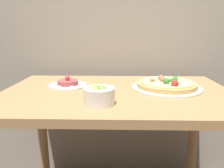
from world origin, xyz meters
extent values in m
cube|color=#AD7F51|center=(0.00, 0.36, 0.76)|extent=(1.11, 0.72, 0.03)
cylinder|color=#AD7F51|center=(-0.50, 0.66, 0.37)|extent=(0.06, 0.06, 0.74)
cylinder|color=#AD7F51|center=(0.50, 0.66, 0.37)|extent=(0.06, 0.06, 0.74)
cylinder|color=silver|center=(0.25, 0.40, 0.78)|extent=(0.34, 0.34, 0.01)
cylinder|color=tan|center=(0.25, 0.40, 0.79)|extent=(0.30, 0.30, 0.02)
cylinder|color=beige|center=(0.25, 0.40, 0.81)|extent=(0.26, 0.26, 0.01)
sphere|color=#387F33|center=(0.23, 0.36, 0.82)|extent=(0.03, 0.03, 0.03)
sphere|color=#997047|center=(0.22, 0.41, 0.82)|extent=(0.03, 0.03, 0.03)
sphere|color=#387F33|center=(0.27, 0.40, 0.82)|extent=(0.02, 0.02, 0.02)
sphere|color=#387F33|center=(0.29, 0.42, 0.82)|extent=(0.03, 0.03, 0.03)
sphere|color=#B22D23|center=(0.26, 0.31, 0.82)|extent=(0.03, 0.03, 0.03)
sphere|color=#387F33|center=(0.30, 0.44, 0.82)|extent=(0.03, 0.03, 0.03)
sphere|color=#997047|center=(0.23, 0.44, 0.82)|extent=(0.03, 0.03, 0.03)
sphere|color=#997047|center=(0.17, 0.40, 0.82)|extent=(0.02, 0.02, 0.02)
sphere|color=#997047|center=(0.28, 0.34, 0.82)|extent=(0.02, 0.02, 0.02)
cylinder|color=silver|center=(-0.26, 0.44, 0.78)|extent=(0.20, 0.20, 0.01)
cylinder|color=#A84747|center=(-0.26, 0.44, 0.79)|extent=(0.11, 0.11, 0.02)
sphere|color=#E0384C|center=(-0.26, 0.44, 0.82)|extent=(0.03, 0.03, 0.03)
cube|color=white|center=(-0.18, 0.44, 0.79)|extent=(0.04, 0.02, 0.01)
cube|color=white|center=(-0.22, 0.50, 0.79)|extent=(0.03, 0.04, 0.01)
cube|color=white|center=(-0.30, 0.50, 0.79)|extent=(0.03, 0.04, 0.01)
cube|color=white|center=(-0.33, 0.44, 0.79)|extent=(0.04, 0.02, 0.01)
cube|color=white|center=(-0.30, 0.37, 0.79)|extent=(0.03, 0.04, 0.01)
cube|color=white|center=(-0.22, 0.37, 0.79)|extent=(0.03, 0.04, 0.01)
cylinder|color=silver|center=(-0.07, 0.15, 0.81)|extent=(0.12, 0.12, 0.07)
sphere|color=#8EA34C|center=(-0.06, 0.15, 0.84)|extent=(0.04, 0.04, 0.04)
sphere|color=#B7BC70|center=(-0.10, 0.16, 0.83)|extent=(0.03, 0.03, 0.03)
sphere|color=#668E42|center=(-0.08, 0.14, 0.84)|extent=(0.04, 0.04, 0.04)
sphere|color=#B7BC70|center=(-0.07, 0.14, 0.83)|extent=(0.03, 0.03, 0.03)
sphere|color=#B7BC70|center=(-0.09, 0.13, 0.83)|extent=(0.03, 0.03, 0.03)
camera|label=1|loc=(0.00, -0.66, 1.05)|focal=35.00mm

